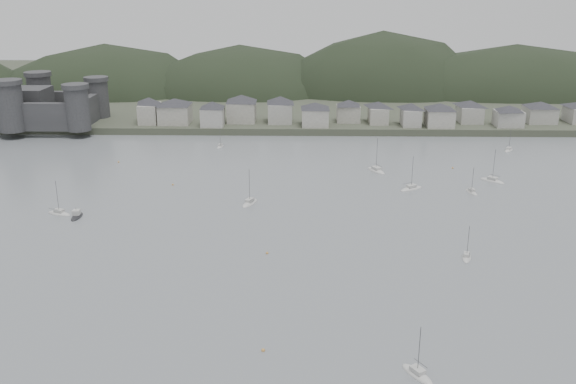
{
  "coord_description": "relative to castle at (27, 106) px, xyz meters",
  "views": [
    {
      "loc": [
        3.58,
        -96.83,
        63.68
      ],
      "look_at": [
        0.0,
        75.0,
        6.0
      ],
      "focal_mm": 39.04,
      "sensor_mm": 36.0,
      "label": 1
    }
  ],
  "objects": [
    {
      "name": "far_shore_land",
      "position": [
        120.0,
        115.2,
        -9.46
      ],
      "size": [
        900.0,
        250.0,
        3.0
      ],
      "primitive_type": "cube",
      "color": "#383D2D",
      "rests_on": "ground"
    },
    {
      "name": "castle",
      "position": [
        0.0,
        0.0,
        0.0
      ],
      "size": [
        66.0,
        43.0,
        20.0
      ],
      "color": "#323335",
      "rests_on": "far_shore_land"
    },
    {
      "name": "moored_fleet",
      "position": [
        131.06,
        -107.48,
        -10.79
      ],
      "size": [
        247.42,
        176.77,
        13.64
      ],
      "color": "beige",
      "rests_on": "ground"
    },
    {
      "name": "motor_launch_far",
      "position": [
        59.73,
        -110.8,
        -10.67
      ],
      "size": [
        2.63,
        7.12,
        3.71
      ],
      "rotation": [
        0.0,
        0.0,
        3.15
      ],
      "color": "black",
      "rests_on": "ground"
    },
    {
      "name": "waterfront_town",
      "position": [
        170.59,
        3.54,
        -2.3
      ],
      "size": [
        451.48,
        28.46,
        12.92
      ],
      "color": "gray",
      "rests_on": "far_shore_land"
    },
    {
      "name": "ground",
      "position": [
        120.0,
        -179.8,
        -10.96
      ],
      "size": [
        900.0,
        900.0,
        0.0
      ],
      "primitive_type": "plane",
      "color": "slate",
      "rests_on": "ground"
    },
    {
      "name": "forested_ridge",
      "position": [
        124.83,
        89.6,
        -22.25
      ],
      "size": [
        851.55,
        103.94,
        102.57
      ],
      "color": "black",
      "rests_on": "ground"
    },
    {
      "name": "mooring_buoys",
      "position": [
        121.11,
        -122.06,
        -10.81
      ],
      "size": [
        170.19,
        141.93,
        0.7
      ],
      "color": "#C68D42",
      "rests_on": "ground"
    }
  ]
}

